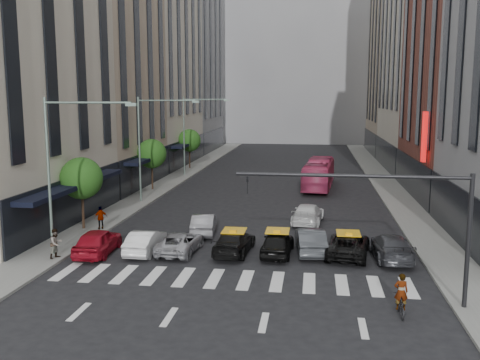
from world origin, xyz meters
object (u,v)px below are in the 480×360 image
at_px(car_red, 98,241).
at_px(bus, 319,174).
at_px(streetlamp_near, 64,155).
at_px(motorcycle, 400,306).
at_px(streetlamp_mid, 150,135).
at_px(streetlamp_far, 192,125).
at_px(pedestrian_far, 101,218).
at_px(car_white_front, 146,241).
at_px(taxi_center, 277,243).
at_px(taxi_left, 234,242).
at_px(pedestrian_near, 56,243).

height_order(car_red, bus, bus).
height_order(streetlamp_near, motorcycle, streetlamp_near).
xyz_separation_m(streetlamp_mid, motorcycle, (17.71, -21.96, -5.47)).
height_order(streetlamp_far, motorcycle, streetlamp_far).
bearing_deg(streetlamp_near, pedestrian_far, 94.63).
bearing_deg(car_red, car_white_front, -168.90).
height_order(streetlamp_near, taxi_center, streetlamp_near).
bearing_deg(taxi_left, motorcycle, 140.41).
distance_m(car_red, bus, 28.07).
xyz_separation_m(motorcycle, pedestrian_far, (-18.19, 11.95, 0.51)).
bearing_deg(streetlamp_near, taxi_left, 12.11).
height_order(bus, pedestrian_near, bus).
bearing_deg(pedestrian_near, streetlamp_near, -3.69).
relative_size(streetlamp_far, car_red, 1.98).
relative_size(taxi_center, bus, 0.40).
bearing_deg(car_red, taxi_left, -173.75).
distance_m(bus, pedestrian_near, 30.25).
bearing_deg(streetlamp_far, pedestrian_far, -91.07).
bearing_deg(streetlamp_far, bus, -23.80).
bearing_deg(motorcycle, pedestrian_far, -33.94).
xyz_separation_m(streetlamp_near, motorcycle, (17.71, -5.96, -5.47)).
height_order(pedestrian_near, pedestrian_far, pedestrian_near).
relative_size(streetlamp_mid, pedestrian_far, 5.71).
xyz_separation_m(streetlamp_far, pedestrian_near, (-0.36, -32.74, -4.90)).
xyz_separation_m(taxi_left, bus, (5.09, 23.60, 0.78)).
height_order(streetlamp_far, car_white_front, streetlamp_far).
bearing_deg(streetlamp_mid, taxi_left, -56.12).
bearing_deg(car_red, pedestrian_near, 36.10).
relative_size(motorcycle, pedestrian_far, 1.04).
xyz_separation_m(streetlamp_mid, car_white_front, (4.17, -14.59, -5.21)).
xyz_separation_m(pedestrian_near, pedestrian_far, (-0.13, 6.73, -0.06)).
bearing_deg(pedestrian_near, streetlamp_far, 21.44).
distance_m(car_red, motorcycle, 17.56).
height_order(streetlamp_near, taxi_left, streetlamp_near).
bearing_deg(car_white_front, streetlamp_near, 19.46).
distance_m(streetlamp_near, pedestrian_far, 7.80).
height_order(streetlamp_mid, pedestrian_far, streetlamp_mid).
xyz_separation_m(streetlamp_far, bus, (14.48, -6.39, -4.44)).
xyz_separation_m(taxi_left, taxi_center, (2.55, -0.01, 0.04)).
distance_m(streetlamp_near, car_white_front, 6.82).
bearing_deg(taxi_center, motorcycle, 129.01).
distance_m(car_red, taxi_center, 10.54).
xyz_separation_m(streetlamp_mid, taxi_center, (11.94, -14.00, -5.18)).
bearing_deg(taxi_left, car_red, 13.31).
bearing_deg(pedestrian_far, car_red, 75.74).
relative_size(taxi_left, pedestrian_far, 2.98).
distance_m(streetlamp_far, car_red, 31.71).
bearing_deg(taxi_left, bus, -97.98).
relative_size(car_white_front, motorcycle, 2.56).
distance_m(streetlamp_mid, streetlamp_far, 16.00).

